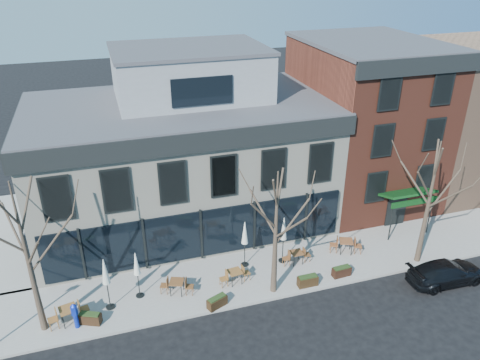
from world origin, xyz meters
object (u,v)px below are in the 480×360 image
object	(u,v)px
parked_sedan	(446,272)
cafe_set_0	(69,314)
umbrella_0	(105,274)
call_box	(75,315)

from	to	relation	value
parked_sedan	cafe_set_0	bearing A→B (deg)	82.98
umbrella_0	parked_sedan	bearing A→B (deg)	-10.33
cafe_set_0	parked_sedan	bearing A→B (deg)	-7.93
cafe_set_0	umbrella_0	size ratio (longest dim) A/B	0.69
cafe_set_0	call_box	bearing A→B (deg)	-53.55
cafe_set_0	umbrella_0	distance (m)	2.54
parked_sedan	cafe_set_0	xyz separation A→B (m)	(-19.65, 2.74, 0.05)
call_box	umbrella_0	distance (m)	2.29
cafe_set_0	umbrella_0	world-z (taller)	umbrella_0
call_box	cafe_set_0	size ratio (longest dim) A/B	0.70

